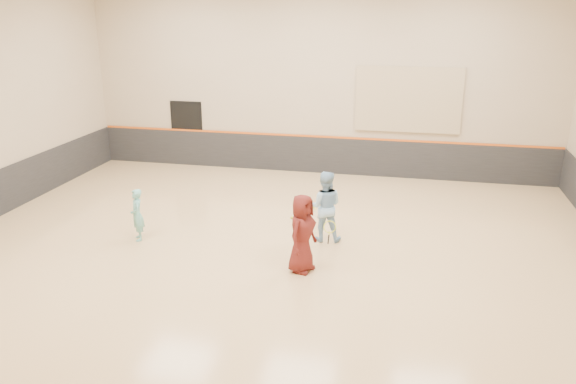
% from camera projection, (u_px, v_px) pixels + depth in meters
% --- Properties ---
extents(room, '(15.04, 12.04, 6.22)m').
position_uv_depth(room, '(274.00, 211.00, 12.75)').
color(room, tan).
rests_on(room, ground).
extents(wainscot_back, '(14.90, 0.04, 1.20)m').
position_uv_depth(wainscot_back, '(317.00, 155.00, 18.35)').
color(wainscot_back, '#232326').
rests_on(wainscot_back, floor).
extents(accent_stripe, '(14.90, 0.03, 0.06)m').
position_uv_depth(accent_stripe, '(317.00, 136.00, 18.14)').
color(accent_stripe, '#D85914').
rests_on(accent_stripe, wall_back).
extents(acoustic_panel, '(3.20, 0.08, 2.00)m').
position_uv_depth(acoustic_panel, '(408.00, 100.00, 17.17)').
color(acoustic_panel, tan).
rests_on(acoustic_panel, wall_back).
extents(doorway, '(1.10, 0.05, 2.20)m').
position_uv_depth(doorway, '(187.00, 134.00, 19.11)').
color(doorway, black).
rests_on(doorway, floor).
extents(girl, '(0.49, 0.54, 1.24)m').
position_uv_depth(girl, '(137.00, 215.00, 13.05)').
color(girl, '#6EBEB9').
rests_on(girl, floor).
extents(instructor, '(0.88, 0.72, 1.68)m').
position_uv_depth(instructor, '(325.00, 206.00, 12.97)').
color(instructor, '#93BFE3').
rests_on(instructor, floor).
extents(young_man, '(0.76, 0.94, 1.66)m').
position_uv_depth(young_man, '(302.00, 233.00, 11.44)').
color(young_man, '#571814').
rests_on(young_man, floor).
extents(held_racket, '(0.32, 0.32, 0.60)m').
position_uv_depth(held_racket, '(330.00, 227.00, 12.73)').
color(held_racket, yellow).
rests_on(held_racket, instructor).
extents(spare_racket, '(0.69, 0.69, 0.14)m').
position_uv_depth(spare_racket, '(310.00, 207.00, 15.17)').
color(spare_racket, '#AEBC29').
rests_on(spare_racket, floor).
extents(ball_under_racket, '(0.07, 0.07, 0.07)m').
position_uv_depth(ball_under_racket, '(295.00, 246.00, 12.78)').
color(ball_under_racket, yellow).
rests_on(ball_under_racket, floor).
extents(ball_in_hand, '(0.07, 0.07, 0.07)m').
position_uv_depth(ball_in_hand, '(307.00, 225.00, 11.26)').
color(ball_in_hand, gold).
rests_on(ball_in_hand, young_man).
extents(ball_beside_spare, '(0.07, 0.07, 0.07)m').
position_uv_depth(ball_beside_spare, '(292.00, 218.00, 14.51)').
color(ball_beside_spare, gold).
rests_on(ball_beside_spare, floor).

